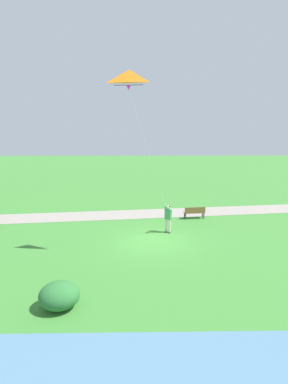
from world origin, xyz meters
TOP-DOWN VIEW (x-y plane):
  - ground_plane at (0.00, 0.00)m, footprint 120.00×120.00m
  - walkway_path at (5.25, 2.00)m, footprint 6.09×32.06m
  - person_kite_flyer at (1.35, -0.97)m, footprint 0.62×0.55m
  - flying_kite at (-1.63, 1.20)m, footprint 3.01×2.72m
  - park_bench_near_walkway at (4.16, -3.16)m, footprint 0.61×1.54m
  - lakeside_shrub at (-6.24, 3.59)m, footprint 1.24×1.43m

SIDE VIEW (x-z plane):
  - ground_plane at x=0.00m, z-range 0.00..0.00m
  - walkway_path at x=5.25m, z-range 0.00..0.02m
  - lakeside_shrub at x=-6.24m, z-range 0.00..0.97m
  - park_bench_near_walkway at x=4.16m, z-range 0.07..0.95m
  - person_kite_flyer at x=1.35m, z-range 0.13..1.96m
  - flying_kite at x=-1.63m, z-range 4.81..11.86m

